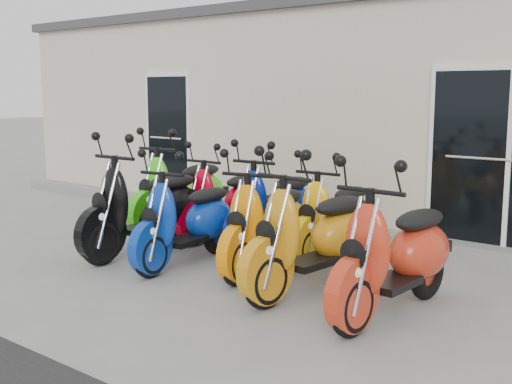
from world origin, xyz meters
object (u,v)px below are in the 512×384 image
(scooter_front_red, at_px, (396,236))
(scooter_back_red, at_px, (225,189))
(scooter_front_orange_b, at_px, (314,219))
(scooter_front_blue, at_px, (187,206))
(scooter_front_black, at_px, (146,193))
(scooter_back_yellow, at_px, (335,204))
(scooter_front_orange_a, at_px, (267,209))
(scooter_back_green, at_px, (181,180))
(scooter_back_blue, at_px, (274,193))

(scooter_front_red, height_order, scooter_back_red, scooter_front_red)
(scooter_back_red, bearing_deg, scooter_front_orange_b, -28.36)
(scooter_front_blue, distance_m, scooter_front_orange_b, 1.72)
(scooter_front_black, distance_m, scooter_back_yellow, 2.32)
(scooter_front_red, bearing_deg, scooter_front_orange_a, 168.92)
(scooter_back_green, bearing_deg, scooter_front_red, -21.94)
(scooter_front_blue, bearing_deg, scooter_front_red, -7.79)
(scooter_front_orange_b, height_order, scooter_back_blue, scooter_front_orange_b)
(scooter_back_yellow, bearing_deg, scooter_back_blue, -177.27)
(scooter_front_blue, xyz_separation_m, scooter_front_red, (2.67, -0.08, 0.05))
(scooter_front_orange_a, xyz_separation_m, scooter_back_green, (-2.19, 0.83, 0.06))
(scooter_front_blue, relative_size, scooter_back_yellow, 1.03)
(scooter_front_black, distance_m, scooter_front_red, 3.43)
(scooter_front_blue, distance_m, scooter_back_green, 1.78)
(scooter_front_red, bearing_deg, scooter_front_orange_b, 175.94)
(scooter_back_green, distance_m, scooter_back_blue, 1.61)
(scooter_front_orange_b, distance_m, scooter_back_yellow, 1.41)
(scooter_front_blue, bearing_deg, scooter_front_orange_a, 16.72)
(scooter_front_orange_b, bearing_deg, scooter_front_black, -174.67)
(scooter_back_green, bearing_deg, scooter_back_blue, -1.79)
(scooter_front_orange_b, xyz_separation_m, scooter_back_blue, (-1.42, 1.23, -0.04))
(scooter_front_red, distance_m, scooter_back_blue, 2.72)
(scooter_front_blue, distance_m, scooter_back_red, 1.44)
(scooter_front_black, height_order, scooter_front_orange_b, scooter_front_black)
(scooter_front_blue, height_order, scooter_front_orange_b, scooter_front_orange_b)
(scooter_front_orange_a, relative_size, scooter_back_blue, 0.99)
(scooter_front_blue, relative_size, scooter_front_red, 0.93)
(scooter_front_red, bearing_deg, scooter_back_blue, 153.40)
(scooter_front_orange_a, distance_m, scooter_front_orange_b, 0.91)
(scooter_front_orange_a, height_order, scooter_front_red, scooter_front_red)
(scooter_front_red, xyz_separation_m, scooter_back_blue, (-2.36, 1.35, -0.02))
(scooter_front_blue, xyz_separation_m, scooter_back_blue, (0.30, 1.27, 0.02))
(scooter_front_orange_b, relative_size, scooter_back_red, 1.11)
(scooter_front_black, height_order, scooter_back_blue, scooter_front_black)
(scooter_front_black, xyz_separation_m, scooter_front_red, (3.43, -0.14, -0.03))
(scooter_front_orange_b, height_order, scooter_back_red, scooter_front_orange_b)
(scooter_front_black, height_order, scooter_front_orange_a, scooter_front_black)
(scooter_front_black, bearing_deg, scooter_front_orange_a, 10.04)
(scooter_front_blue, relative_size, scooter_back_green, 0.91)
(scooter_front_blue, xyz_separation_m, scooter_front_orange_a, (0.88, 0.37, 0.01))
(scooter_front_orange_a, bearing_deg, scooter_back_blue, 113.90)
(scooter_front_black, height_order, scooter_back_yellow, scooter_front_black)
(scooter_front_orange_a, distance_m, scooter_back_green, 2.34)
(scooter_back_yellow, bearing_deg, scooter_back_red, 178.98)
(scooter_front_black, distance_m, scooter_front_orange_b, 2.49)
(scooter_front_blue, xyz_separation_m, scooter_front_orange_b, (1.72, 0.04, 0.06))
(scooter_front_orange_b, bearing_deg, scooter_back_green, 164.71)
(scooter_front_blue, bearing_deg, scooter_back_red, 107.38)
(scooter_front_blue, distance_m, scooter_back_blue, 1.30)
(scooter_front_blue, bearing_deg, scooter_front_black, 169.62)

